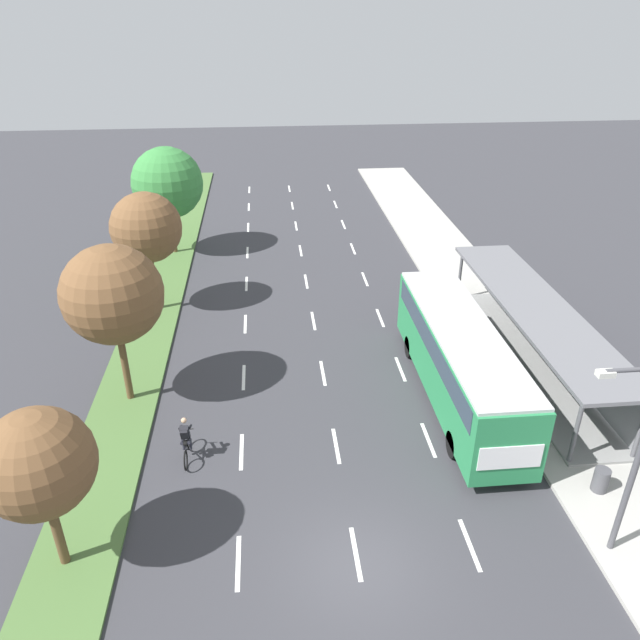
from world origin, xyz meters
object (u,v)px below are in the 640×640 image
(bus, at_px, (459,356))
(median_tree_second, at_px, (112,295))
(cyclist, at_px, (186,441))
(streetlight, at_px, (635,450))
(bus_shelter, at_px, (538,328))
(median_tree_fourth, at_px, (167,183))
(median_tree_nearest, at_px, (38,464))
(median_tree_third, at_px, (146,228))
(trash_bin, at_px, (601,480))

(bus, xyz_separation_m, median_tree_second, (-13.37, 1.17, 2.75))
(cyclist, relative_size, streetlight, 0.28)
(bus, bearing_deg, bus_shelter, 27.66)
(median_tree_fourth, bearing_deg, bus, -52.69)
(median_tree_fourth, bearing_deg, median_tree_nearest, -90.82)
(cyclist, xyz_separation_m, streetlight, (12.83, -5.40, 3.10))
(median_tree_fourth, bearing_deg, bus_shelter, -40.96)
(median_tree_second, bearing_deg, cyclist, -55.13)
(median_tree_second, xyz_separation_m, median_tree_third, (-0.07, 8.22, -0.22))
(cyclist, distance_m, streetlight, 14.26)
(median_tree_fourth, xyz_separation_m, streetlight, (15.59, -25.73, -0.75))
(bus, relative_size, median_tree_nearest, 2.16)
(bus_shelter, relative_size, median_tree_second, 2.14)
(bus_shelter, distance_m, median_tree_third, 19.30)
(median_tree_second, height_order, streetlight, median_tree_second)
(bus, bearing_deg, median_tree_fourth, 127.31)
(median_tree_third, relative_size, streetlight, 0.96)
(median_tree_nearest, bearing_deg, streetlight, -3.82)
(bus, height_order, median_tree_third, median_tree_third)
(median_tree_third, xyz_separation_m, trash_bin, (16.64, -15.19, -4.02))
(median_tree_fourth, xyz_separation_m, trash_bin, (16.62, -23.41, -4.07))
(cyclist, xyz_separation_m, median_tree_nearest, (-3.12, -4.34, 3.02))
(bus_shelter, height_order, bus, bus)
(median_tree_nearest, xyz_separation_m, streetlight, (15.95, -1.07, 0.08))
(median_tree_second, bearing_deg, streetlight, -30.87)
(cyclist, bearing_deg, bus_shelter, 18.38)
(bus, bearing_deg, median_tree_second, 175.01)
(bus_shelter, bearing_deg, streetlight, -101.52)
(median_tree_nearest, distance_m, median_tree_third, 16.47)
(median_tree_fourth, bearing_deg, median_tree_second, -89.81)
(bus_shelter, height_order, median_tree_second, median_tree_second)
(bus, bearing_deg, median_tree_nearest, -152.88)
(bus_shelter, distance_m, median_tree_second, 17.93)
(bus_shelter, xyz_separation_m, median_tree_second, (-17.65, -1.08, 2.95))
(median_tree_nearest, bearing_deg, bus, 27.12)
(bus_shelter, xyz_separation_m, streetlight, (-2.11, -10.36, 2.02))
(bus_shelter, relative_size, streetlight, 2.19)
(bus, relative_size, trash_bin, 13.28)
(cyclist, xyz_separation_m, median_tree_second, (-2.71, 3.89, 4.03))
(median_tree_nearest, distance_m, median_tree_fourth, 24.69)
(bus_shelter, bearing_deg, median_tree_second, -176.51)
(bus, relative_size, cyclist, 6.20)
(bus, relative_size, median_tree_third, 1.80)
(trash_bin, bearing_deg, median_tree_third, 137.61)
(cyclist, bearing_deg, median_tree_second, 124.87)
(median_tree_fourth, distance_m, streetlight, 30.10)
(median_tree_third, distance_m, trash_bin, 22.88)
(cyclist, relative_size, median_tree_nearest, 0.35)
(cyclist, height_order, trash_bin, cyclist)
(median_tree_third, distance_m, streetlight, 23.47)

